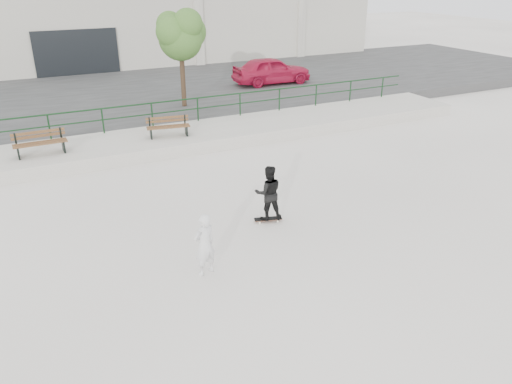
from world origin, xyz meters
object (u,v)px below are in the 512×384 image
bench_right (168,127)px  standing_skater (268,193)px  red_car (272,70)px  seated_skater (205,245)px  tree (181,33)px  skateboard (268,219)px  bench_left (40,143)px

bench_right → standing_skater: bearing=-76.0°
bench_right → red_car: bearing=49.6°
red_car → standing_skater: size_ratio=2.83×
bench_right → seated_skater: bearing=-92.6°
tree → seated_skater: tree is taller
bench_right → standing_skater: standing_skater is taller
bench_right → skateboard: 7.42m
bench_right → seated_skater: 9.24m
red_car → bench_left: bearing=121.0°
bench_left → tree: 8.60m
bench_left → tree: bearing=30.9°
tree → seated_skater: (-4.08, -13.33, -3.09)m
tree → bench_left: bearing=-147.5°
bench_left → seated_skater: seated_skater is taller
seated_skater → red_car: bearing=-139.0°
seated_skater → standing_skater: bearing=-162.7°
bench_right → tree: bearing=73.0°
bench_right → skateboard: bearing=-76.0°
red_car → standing_skater: (-7.68, -14.30, -0.38)m
red_car → seated_skater: red_car is taller
bench_left → standing_skater: size_ratio=1.15×
tree → red_car: tree is taller
bench_left → red_car: size_ratio=0.41×
bench_right → skateboard: (0.58, -7.35, -0.81)m
red_car → skateboard: red_car is taller
bench_left → red_car: bearing=26.8°
bench_left → bench_right: bearing=-1.0°
red_car → skateboard: bearing=154.4°
bench_right → tree: tree is taller
skateboard → seated_skater: bearing=-129.8°
bench_left → standing_skater: 9.01m
red_car → skateboard: (-7.68, -14.30, -1.19)m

